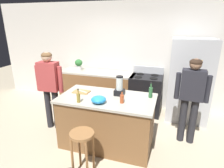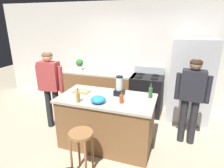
% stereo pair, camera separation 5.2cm
% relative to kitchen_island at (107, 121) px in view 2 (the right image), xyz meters
% --- Properties ---
extents(ground_plane, '(14.00, 14.00, 0.00)m').
position_rel_kitchen_island_xyz_m(ground_plane, '(0.00, 0.00, -0.48)').
color(ground_plane, beige).
extents(back_wall, '(8.00, 0.10, 2.70)m').
position_rel_kitchen_island_xyz_m(back_wall, '(0.00, 1.95, 0.87)').
color(back_wall, silver).
rests_on(back_wall, ground_plane).
extents(kitchen_island, '(1.69, 0.92, 0.95)m').
position_rel_kitchen_island_xyz_m(kitchen_island, '(0.00, 0.00, 0.00)').
color(kitchen_island, brown).
rests_on(kitchen_island, ground_plane).
extents(back_counter_run, '(2.00, 0.64, 0.95)m').
position_rel_kitchen_island_xyz_m(back_counter_run, '(-0.80, 1.55, -0.00)').
color(back_counter_run, brown).
rests_on(back_counter_run, ground_plane).
extents(refrigerator, '(0.90, 0.73, 1.88)m').
position_rel_kitchen_island_xyz_m(refrigerator, '(1.46, 1.50, 0.46)').
color(refrigerator, '#B7BABF').
rests_on(refrigerator, ground_plane).
extents(stove_range, '(0.76, 0.65, 1.13)m').
position_rel_kitchen_island_xyz_m(stove_range, '(0.49, 1.52, 0.01)').
color(stove_range, black).
rests_on(stove_range, ground_plane).
extents(person_by_island_left, '(0.60, 0.25, 1.66)m').
position_rel_kitchen_island_xyz_m(person_by_island_left, '(-1.31, 0.20, 0.53)').
color(person_by_island_left, '#26262B').
rests_on(person_by_island_left, ground_plane).
extents(person_by_sink_right, '(0.60, 0.25, 1.63)m').
position_rel_kitchen_island_xyz_m(person_by_sink_right, '(1.42, 0.53, 0.51)').
color(person_by_sink_right, '#26262B').
rests_on(person_by_sink_right, ground_plane).
extents(bar_stool, '(0.36, 0.36, 0.70)m').
position_rel_kitchen_island_xyz_m(bar_stool, '(-0.11, -0.79, 0.07)').
color(bar_stool, '#9E6B3D').
rests_on(bar_stool, ground_plane).
extents(potted_plant, '(0.20, 0.20, 0.30)m').
position_rel_kitchen_island_xyz_m(potted_plant, '(-1.33, 1.55, 0.65)').
color(potted_plant, silver).
rests_on(potted_plant, back_counter_run).
extents(blender_appliance, '(0.17, 0.17, 0.36)m').
position_rel_kitchen_island_xyz_m(blender_appliance, '(0.18, 0.18, 0.63)').
color(blender_appliance, black).
rests_on(blender_appliance, kitchen_island).
extents(bottle_olive_oil, '(0.07, 0.07, 0.28)m').
position_rel_kitchen_island_xyz_m(bottle_olive_oil, '(0.73, 0.23, 0.58)').
color(bottle_olive_oil, '#2D6638').
rests_on(bottle_olive_oil, kitchen_island).
extents(bottle_vinegar, '(0.06, 0.06, 0.24)m').
position_rel_kitchen_island_xyz_m(bottle_vinegar, '(-0.38, -0.34, 0.56)').
color(bottle_vinegar, olive).
rests_on(bottle_vinegar, kitchen_island).
extents(bottle_cooking_sauce, '(0.06, 0.06, 0.22)m').
position_rel_kitchen_island_xyz_m(bottle_cooking_sauce, '(0.31, -0.15, 0.55)').
color(bottle_cooking_sauce, '#B24C26').
rests_on(bottle_cooking_sauce, kitchen_island).
extents(mixing_bowl, '(0.25, 0.25, 0.11)m').
position_rel_kitchen_island_xyz_m(mixing_bowl, '(-0.05, -0.26, 0.53)').
color(mixing_bowl, '#268CD8').
rests_on(mixing_bowl, kitchen_island).
extents(cutting_board, '(0.30, 0.20, 0.02)m').
position_rel_kitchen_island_xyz_m(cutting_board, '(-0.54, 0.09, 0.48)').
color(cutting_board, '#B7844C').
rests_on(cutting_board, kitchen_island).
extents(chef_knife, '(0.22, 0.09, 0.01)m').
position_rel_kitchen_island_xyz_m(chef_knife, '(-0.52, 0.09, 0.50)').
color(chef_knife, '#B7BABF').
rests_on(chef_knife, cutting_board).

